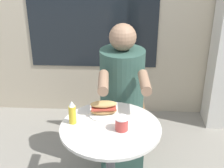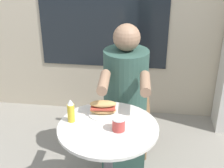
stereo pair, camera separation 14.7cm
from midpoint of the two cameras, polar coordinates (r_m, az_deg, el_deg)
name	(u,v)px [view 1 (the left image)]	position (r m, az deg, el deg)	size (l,w,h in m)	color
cafe_table	(111,152)	(2.04, -2.38, -12.42)	(0.62, 0.62, 0.71)	beige
diner_chair	(122,91)	(2.74, 0.27, -1.38)	(0.40, 0.40, 0.87)	brown
seated_diner	(122,111)	(2.43, 0.07, -4.94)	(0.36, 0.61, 1.21)	#2D4C42
sandwich_on_plate	(104,109)	(2.02, -3.63, -4.60)	(0.19, 0.19, 0.10)	white
drink_cup	(122,123)	(1.87, -0.49, -7.27)	(0.08, 0.08, 0.09)	#B73D38
condiment_bottle	(72,113)	(1.94, -9.45, -5.23)	(0.04, 0.04, 0.15)	gold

